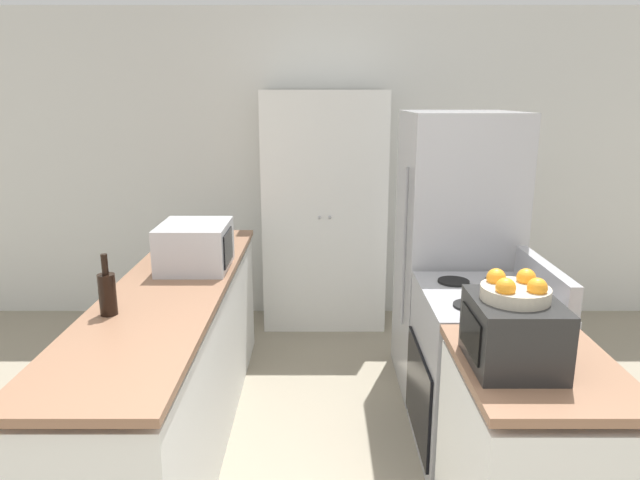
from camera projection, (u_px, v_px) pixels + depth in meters
The scene contains 10 objects.
wall_back at pixel (319, 168), 4.89m from camera, with size 7.00×0.06×2.60m.
counter_left at pixel (173, 366), 3.16m from camera, with size 0.60×2.60×0.91m.
counter_right at pixel (526, 471), 2.28m from camera, with size 0.60×0.76×0.91m.
pantry_cabinet at pixel (322, 212), 4.70m from camera, with size 1.00×0.48×1.94m.
stove at pixel (478, 373), 3.04m from camera, with size 0.66×0.77×1.07m.
refrigerator at pixel (452, 253), 3.71m from camera, with size 0.70×0.77×1.81m.
microwave at pixel (193, 246), 3.33m from camera, with size 0.40×0.45×0.27m.
wine_bottle at pixel (105, 293), 2.62m from camera, with size 0.08×0.08×0.29m.
toaster_oven at pixel (511, 333), 2.13m from camera, with size 0.32×0.36×0.26m.
fruit_bowl at pixel (513, 290), 2.09m from camera, with size 0.25×0.25×0.10m.
Camera 1 is at (-0.01, -1.50, 1.90)m, focal length 32.00 mm.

